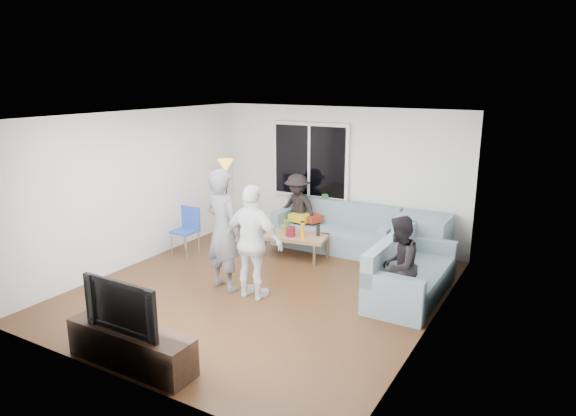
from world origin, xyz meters
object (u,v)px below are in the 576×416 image
Objects in this scene: coffee_table at (296,246)px; spectator_back at (297,208)px; player_right at (253,242)px; floor_lamp at (227,199)px; player_left at (223,230)px; tv_console at (131,347)px; television at (127,304)px; spectator_right at (398,266)px; sofa_back_section at (334,227)px; sofa_right_section at (412,268)px; side_chair at (185,232)px.

spectator_back is at bearing 117.39° from coffee_table.
coffee_table is 1.96m from player_right.
player_left is at bearing -54.50° from floor_lamp.
spectator_back reaches higher than tv_console.
television is (1.92, -4.39, -0.04)m from floor_lamp.
player_right is at bearing 85.55° from television.
tv_console is (0.55, -4.80, -0.45)m from spectator_back.
floor_lamp is 4.82m from tv_console.
spectator_right is (4.07, -1.68, -0.09)m from floor_lamp.
television is at bearing -93.21° from sofa_back_section.
television is at bearing 180.00° from tv_console.
sofa_right_section is 1.25× the size of tv_console.
spectator_back reaches higher than sofa_back_section.
spectator_back is (1.38, 1.68, 0.24)m from side_chair.
floor_lamp is 3.03m from player_right.
coffee_table is (-2.29, 0.62, -0.22)m from sofa_right_section.
spectator_right is at bearing -22.46° from floor_lamp.
floor_lamp is at bearing 76.35° from sofa_right_section.
spectator_right is (1.98, 0.51, -0.15)m from player_right.
sofa_right_section reaches higher than coffee_table.
spectator_back is at bearing -73.57° from player_right.
sofa_right_section is 2.35m from player_right.
television is at bearing -34.35° from spectator_right.
player_left reaches higher than side_chair.
tv_console is at bearing -93.21° from sofa_back_section.
spectator_back is at bearing 177.89° from sofa_back_section.
side_chair is at bearing -90.00° from floor_lamp.
player_left is at bearing -31.07° from side_chair.
spectator_right is (2.29, -1.32, 0.49)m from coffee_table.
tv_console is 0.52m from television.
tv_console is (-2.15, -2.71, -0.47)m from spectator_right.
sofa_back_section is at bearing -133.58° from spectator_right.
sofa_right_section is 1.94× the size of television.
side_chair is at bearing 121.64° from television.
sofa_back_section is at bearing 61.18° from coffee_table.
tv_console is (-0.17, -2.20, -0.62)m from player_right.
coffee_table is 0.66× the size of player_right.
tv_console is at bearing 147.72° from sofa_right_section.
side_chair is 0.51× the size of player_right.
player_left is 2.59m from spectator_right.
sofa_right_section is at bearing -36.09° from sofa_back_section.
spectator_back is 0.84× the size of tv_console.
spectator_back is (-0.40, 0.78, 0.47)m from coffee_table.
spectator_right reaches higher than side_chair.
spectator_right reaches higher than spectator_back.
tv_console is at bearing -72.80° from spectator_back.
floor_lamp is at bearing 113.66° from television.
side_chair is 0.55× the size of floor_lamp.
sofa_back_section is at bearing 86.79° from tv_console.
spectator_right is 3.49m from tv_console.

